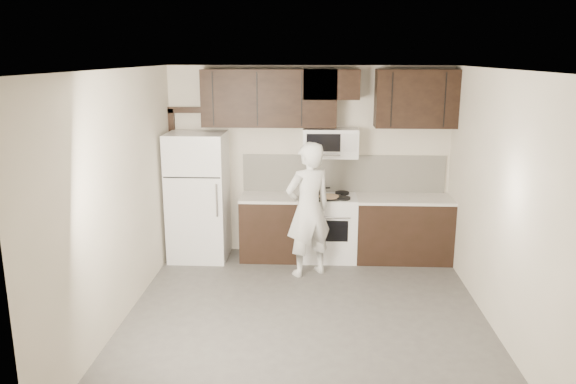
# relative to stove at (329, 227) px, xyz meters

# --- Properties ---
(floor) EXTENTS (4.50, 4.50, 0.00)m
(floor) POSITION_rel_stove_xyz_m (-0.30, -1.94, -0.46)
(floor) COLOR #4C4A47
(floor) RESTS_ON ground
(back_wall) EXTENTS (4.00, 0.00, 4.00)m
(back_wall) POSITION_rel_stove_xyz_m (-0.30, 0.31, 0.89)
(back_wall) COLOR beige
(back_wall) RESTS_ON ground
(ceiling) EXTENTS (4.50, 4.50, 0.00)m
(ceiling) POSITION_rel_stove_xyz_m (-0.30, -1.94, 2.24)
(ceiling) COLOR white
(ceiling) RESTS_ON back_wall
(counter_run) EXTENTS (2.95, 0.64, 0.91)m
(counter_run) POSITION_rel_stove_xyz_m (0.30, 0.00, -0.00)
(counter_run) COLOR black
(counter_run) RESTS_ON floor
(stove) EXTENTS (0.76, 0.66, 0.94)m
(stove) POSITION_rel_stove_xyz_m (0.00, 0.00, 0.00)
(stove) COLOR white
(stove) RESTS_ON floor
(backsplash) EXTENTS (2.90, 0.02, 0.54)m
(backsplash) POSITION_rel_stove_xyz_m (0.20, 0.30, 0.72)
(backsplash) COLOR silver
(backsplash) RESTS_ON counter_run
(upper_cabinets) EXTENTS (3.48, 0.35, 0.78)m
(upper_cabinets) POSITION_rel_stove_xyz_m (-0.09, 0.14, 1.82)
(upper_cabinets) COLOR black
(upper_cabinets) RESTS_ON back_wall
(microwave) EXTENTS (0.76, 0.42, 0.40)m
(microwave) POSITION_rel_stove_xyz_m (-0.00, 0.12, 1.19)
(microwave) COLOR white
(microwave) RESTS_ON upper_cabinets
(refrigerator) EXTENTS (0.80, 0.76, 1.80)m
(refrigerator) POSITION_rel_stove_xyz_m (-1.85, -0.05, 0.44)
(refrigerator) COLOR white
(refrigerator) RESTS_ON floor
(door_trim) EXTENTS (0.50, 0.08, 2.12)m
(door_trim) POSITION_rel_stove_xyz_m (-2.22, 0.27, 0.79)
(door_trim) COLOR black
(door_trim) RESTS_ON floor
(saucepan) EXTENTS (0.27, 0.16, 0.15)m
(saucepan) POSITION_rel_stove_xyz_m (-0.18, 0.15, 0.51)
(saucepan) COLOR silver
(saucepan) RESTS_ON stove
(baking_tray) EXTENTS (0.47, 0.40, 0.02)m
(baking_tray) POSITION_rel_stove_xyz_m (-0.01, -0.12, 0.46)
(baking_tray) COLOR black
(baking_tray) RESTS_ON counter_run
(pizza) EXTENTS (0.33, 0.33, 0.02)m
(pizza) POSITION_rel_stove_xyz_m (-0.01, -0.12, 0.48)
(pizza) COLOR #CEB38A
(pizza) RESTS_ON baking_tray
(person) EXTENTS (0.77, 0.69, 1.78)m
(person) POSITION_rel_stove_xyz_m (-0.29, -0.62, 0.43)
(person) COLOR white
(person) RESTS_ON floor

